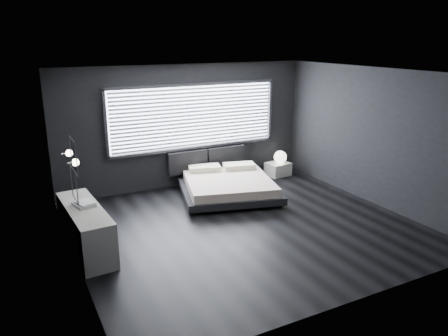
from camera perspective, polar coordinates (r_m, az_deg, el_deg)
room at (r=7.72m, az=2.89°, el=1.93°), size 6.04×6.00×2.80m
window at (r=10.12m, az=-3.81°, el=6.70°), size 4.14×0.09×1.52m
headboard at (r=10.41m, az=-2.24°, el=1.13°), size 1.96×0.16×0.52m
sconce_near at (r=6.79m, az=-18.87°, el=0.70°), size 0.18×0.11×0.11m
sconce_far at (r=7.37m, az=-19.61°, el=1.84°), size 0.18×0.11×0.11m
wall_art_upper at (r=6.14m, az=-19.04°, el=1.46°), size 0.01×0.48×0.48m
wall_art_lower at (r=6.51m, az=-18.99°, el=-2.02°), size 0.01×0.48×0.48m
bed at (r=9.59m, az=0.56°, el=-2.28°), size 2.46×2.39×0.52m
nightstand at (r=11.13m, az=7.06°, el=-0.13°), size 0.60×0.52×0.32m
orb_lamp at (r=11.03m, az=7.36°, el=1.43°), size 0.32×0.32×0.32m
dresser at (r=7.53m, az=-17.61°, el=-7.54°), size 0.63×1.89×0.75m
book_stack at (r=7.44m, az=-17.79°, el=-4.47°), size 0.35×0.42×0.08m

